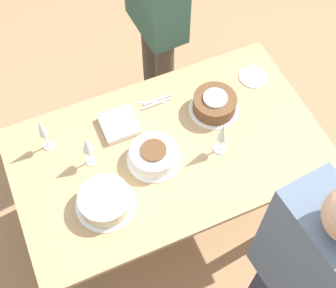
# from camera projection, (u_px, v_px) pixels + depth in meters

# --- Properties ---
(ground_plane) EXTENTS (12.00, 12.00, 0.00)m
(ground_plane) POSITION_uv_depth(u_px,v_px,m) (168.00, 210.00, 3.01)
(ground_plane) COLOR #A87F56
(dining_table) EXTENTS (1.56, 0.91, 0.77)m
(dining_table) POSITION_uv_depth(u_px,v_px,m) (168.00, 160.00, 2.45)
(dining_table) COLOR tan
(dining_table) RESTS_ON ground_plane
(cake_center_white) EXTENTS (0.27, 0.27, 0.09)m
(cake_center_white) POSITION_uv_depth(u_px,v_px,m) (154.00, 155.00, 2.29)
(cake_center_white) COLOR white
(cake_center_white) RESTS_ON dining_table
(cake_front_chocolate) EXTENTS (0.27, 0.27, 0.10)m
(cake_front_chocolate) POSITION_uv_depth(u_px,v_px,m) (215.00, 104.00, 2.44)
(cake_front_chocolate) COLOR white
(cake_front_chocolate) RESTS_ON dining_table
(cake_back_decorated) EXTENTS (0.28, 0.28, 0.09)m
(cake_back_decorated) POSITION_uv_depth(u_px,v_px,m) (105.00, 201.00, 2.16)
(cake_back_decorated) COLOR white
(cake_back_decorated) RESTS_ON dining_table
(wine_glass_near) EXTENTS (0.06, 0.06, 0.23)m
(wine_glass_near) POSITION_uv_depth(u_px,v_px,m) (42.00, 129.00, 2.23)
(wine_glass_near) COLOR silver
(wine_glass_near) RESTS_ON dining_table
(wine_glass_far) EXTENTS (0.06, 0.06, 0.21)m
(wine_glass_far) POSITION_uv_depth(u_px,v_px,m) (87.00, 146.00, 2.19)
(wine_glass_far) COLOR silver
(wine_glass_far) RESTS_ON dining_table
(wine_glass_extra) EXTENTS (0.06, 0.06, 0.23)m
(wine_glass_extra) POSITION_uv_depth(u_px,v_px,m) (222.00, 133.00, 2.22)
(wine_glass_extra) COLOR silver
(wine_glass_extra) RESTS_ON dining_table
(dessert_plate_left) EXTENTS (0.16, 0.16, 0.01)m
(dessert_plate_left) POSITION_uv_depth(u_px,v_px,m) (253.00, 77.00, 2.59)
(dessert_plate_left) COLOR white
(dessert_plate_left) RESTS_ON dining_table
(fork_pile) EXTENTS (0.20, 0.08, 0.01)m
(fork_pile) POSITION_uv_depth(u_px,v_px,m) (155.00, 102.00, 2.50)
(fork_pile) COLOR silver
(fork_pile) RESTS_ON dining_table
(napkin_stack) EXTENTS (0.18, 0.18, 0.03)m
(napkin_stack) POSITION_uv_depth(u_px,v_px,m) (119.00, 125.00, 2.41)
(napkin_stack) COLOR silver
(napkin_stack) RESTS_ON dining_table
(person_watching) EXTENTS (0.26, 0.42, 1.62)m
(person_watching) POSITION_uv_depth(u_px,v_px,m) (305.00, 270.00, 1.83)
(person_watching) COLOR #2D334C
(person_watching) RESTS_ON ground_plane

